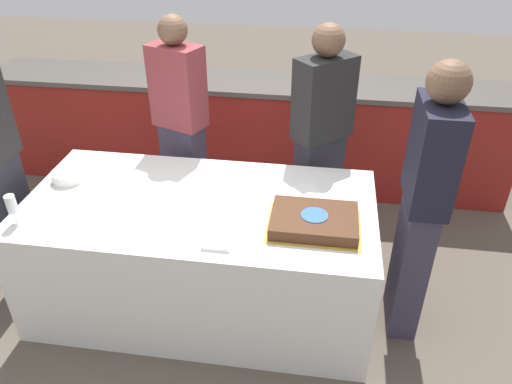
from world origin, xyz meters
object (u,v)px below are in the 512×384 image
(cake, at_px, (314,221))
(wine_glass, at_px, (11,205))
(plate_stack, at_px, (68,176))
(person_seated_right, at_px, (422,205))
(person_standing_back, at_px, (181,130))
(person_cutting_cake, at_px, (321,141))

(cake, xyz_separation_m, wine_glass, (-1.59, -0.21, 0.08))
(plate_stack, xyz_separation_m, person_seated_right, (2.09, -0.12, 0.07))
(wine_glass, height_order, person_standing_back, person_standing_back)
(person_seated_right, height_order, person_standing_back, person_seated_right)
(person_cutting_cake, bearing_deg, cake, 47.61)
(cake, distance_m, person_standing_back, 1.30)
(wine_glass, distance_m, person_seated_right, 2.19)
(cake, height_order, plate_stack, cake)
(person_standing_back, bearing_deg, plate_stack, 69.97)
(person_cutting_cake, distance_m, person_standing_back, 0.97)
(plate_stack, distance_m, person_cutting_cake, 1.64)
(person_cutting_cake, bearing_deg, person_seated_right, 85.40)
(person_seated_right, bearing_deg, cake, -76.36)
(person_cutting_cake, bearing_deg, plate_stack, -20.61)
(plate_stack, bearing_deg, person_seated_right, -3.36)
(wine_glass, height_order, person_cutting_cake, person_cutting_cake)
(cake, relative_size, plate_stack, 2.63)
(plate_stack, height_order, person_cutting_cake, person_cutting_cake)
(wine_glass, relative_size, person_standing_back, 0.11)
(wine_glass, relative_size, person_seated_right, 0.11)
(cake, bearing_deg, plate_stack, 170.30)
(person_cutting_cake, xyz_separation_m, person_seated_right, (0.57, -0.73, 0.02))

